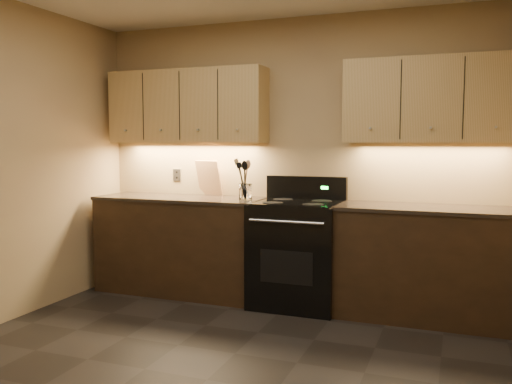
% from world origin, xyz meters
% --- Properties ---
extents(floor, '(4.00, 4.00, 0.00)m').
position_xyz_m(floor, '(0.00, 0.00, 0.00)').
color(floor, black).
rests_on(floor, ground).
extents(wall_back, '(4.00, 0.04, 2.60)m').
position_xyz_m(wall_back, '(0.00, 2.00, 1.30)').
color(wall_back, tan).
rests_on(wall_back, ground).
extents(counter_left, '(1.62, 0.62, 0.93)m').
position_xyz_m(counter_left, '(-1.10, 1.70, 0.47)').
color(counter_left, black).
rests_on(counter_left, ground).
extents(counter_right, '(1.46, 0.62, 0.93)m').
position_xyz_m(counter_right, '(1.18, 1.70, 0.47)').
color(counter_right, black).
rests_on(counter_right, ground).
extents(stove, '(0.76, 0.68, 1.14)m').
position_xyz_m(stove, '(0.08, 1.68, 0.48)').
color(stove, black).
rests_on(stove, ground).
extents(upper_cab_left, '(1.60, 0.30, 0.70)m').
position_xyz_m(upper_cab_left, '(-1.10, 1.85, 1.80)').
color(upper_cab_left, tan).
rests_on(upper_cab_left, wall_back).
extents(upper_cab_right, '(1.44, 0.30, 0.70)m').
position_xyz_m(upper_cab_right, '(1.18, 1.85, 1.80)').
color(upper_cab_right, tan).
rests_on(upper_cab_right, wall_back).
extents(outlet_plate, '(0.08, 0.01, 0.12)m').
position_xyz_m(outlet_plate, '(-1.30, 1.99, 1.12)').
color(outlet_plate, '#B2B5BA').
rests_on(outlet_plate, wall_back).
extents(utensil_crock, '(0.15, 0.15, 0.15)m').
position_xyz_m(utensil_crock, '(-0.42, 1.68, 1.00)').
color(utensil_crock, white).
rests_on(utensil_crock, counter_left).
extents(cutting_board, '(0.29, 0.16, 0.35)m').
position_xyz_m(cutting_board, '(-0.92, 1.95, 1.10)').
color(cutting_board, tan).
rests_on(cutting_board, counter_left).
extents(wooden_spoon, '(0.11, 0.09, 0.35)m').
position_xyz_m(wooden_spoon, '(-0.44, 1.67, 1.12)').
color(wooden_spoon, tan).
rests_on(wooden_spoon, utensil_crock).
extents(black_spoon, '(0.09, 0.16, 0.35)m').
position_xyz_m(black_spoon, '(-0.43, 1.70, 1.12)').
color(black_spoon, black).
rests_on(black_spoon, utensil_crock).
extents(black_turner, '(0.18, 0.13, 0.36)m').
position_xyz_m(black_turner, '(-0.41, 1.66, 1.12)').
color(black_turner, black).
rests_on(black_turner, utensil_crock).
extents(steel_spatula, '(0.24, 0.14, 0.40)m').
position_xyz_m(steel_spatula, '(-0.40, 1.69, 1.14)').
color(steel_spatula, silver).
rests_on(steel_spatula, utensil_crock).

